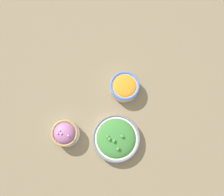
% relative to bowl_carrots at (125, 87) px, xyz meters
% --- Properties ---
extents(ground_plane, '(3.00, 3.00, 0.00)m').
position_rel_bowl_carrots_xyz_m(ground_plane, '(0.07, -0.04, -0.03)').
color(ground_plane, '#75664C').
extents(bowl_carrots, '(0.14, 0.14, 0.06)m').
position_rel_bowl_carrots_xyz_m(bowl_carrots, '(0.00, 0.00, 0.00)').
color(bowl_carrots, beige).
rests_on(bowl_carrots, ground_plane).
extents(bowl_broccoli, '(0.21, 0.21, 0.07)m').
position_rel_bowl_carrots_xyz_m(bowl_broccoli, '(0.23, 0.04, -0.01)').
color(bowl_broccoli, silver).
rests_on(bowl_broccoli, ground_plane).
extents(bowl_red_onion, '(0.12, 0.12, 0.09)m').
position_rel_bowl_carrots_xyz_m(bowl_red_onion, '(0.29, -0.18, 0.00)').
color(bowl_red_onion, silver).
rests_on(bowl_red_onion, ground_plane).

